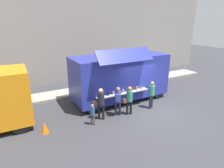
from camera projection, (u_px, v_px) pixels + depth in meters
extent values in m
plane|color=#38383D|center=(151.00, 112.00, 11.00)|extent=(60.00, 60.00, 0.00)
cube|color=#9E998E|center=(50.00, 96.00, 13.16)|extent=(28.00, 1.60, 0.15)
cube|color=gray|center=(46.00, 19.00, 15.29)|extent=(32.00, 2.40, 10.29)
cube|color=#29329B|center=(120.00, 76.00, 12.36)|extent=(6.12, 2.46, 2.63)
cube|color=#29329B|center=(125.00, 56.00, 10.30)|extent=(3.36, 0.69, 0.69)
cube|color=black|center=(121.00, 77.00, 11.01)|extent=(3.19, 0.11, 1.18)
cube|color=#B7B7BC|center=(123.00, 93.00, 11.12)|extent=(3.36, 0.36, 0.05)
cylinder|color=black|center=(103.00, 95.00, 10.53)|extent=(0.06, 0.06, 0.20)
cylinder|color=black|center=(108.00, 94.00, 10.65)|extent=(0.07, 0.07, 0.23)
cylinder|color=silver|center=(113.00, 93.00, 10.83)|extent=(0.07, 0.07, 0.19)
cylinder|color=white|center=(119.00, 92.00, 10.94)|extent=(0.08, 0.08, 0.21)
cylinder|color=white|center=(123.00, 91.00, 11.05)|extent=(0.07, 0.07, 0.23)
cylinder|color=yellow|center=(128.00, 90.00, 11.19)|extent=(0.08, 0.08, 0.23)
cylinder|color=red|center=(132.00, 89.00, 11.40)|extent=(0.08, 0.08, 0.19)
cylinder|color=yellow|center=(137.00, 88.00, 11.46)|extent=(0.08, 0.08, 0.24)
cylinder|color=orange|center=(141.00, 88.00, 11.63)|extent=(0.08, 0.08, 0.21)
cube|color=black|center=(156.00, 64.00, 13.59)|extent=(0.08, 2.08, 1.16)
cylinder|color=black|center=(139.00, 83.00, 14.70)|extent=(0.90, 0.28, 0.90)
cylinder|color=black|center=(158.00, 92.00, 12.91)|extent=(0.90, 0.28, 0.90)
cylinder|color=black|center=(80.00, 94.00, 12.52)|extent=(0.90, 0.28, 0.90)
cylinder|color=black|center=(94.00, 106.00, 10.74)|extent=(0.90, 0.28, 0.90)
cube|color=black|center=(27.00, 86.00, 9.44)|extent=(0.13, 1.79, 1.01)
cylinder|color=black|center=(19.00, 108.00, 10.49)|extent=(0.84, 0.26, 0.84)
cylinder|color=black|center=(21.00, 125.00, 8.86)|extent=(0.84, 0.26, 0.84)
cone|color=orange|center=(44.00, 128.00, 8.89)|extent=(0.36, 0.36, 0.55)
cylinder|color=#2D5C37|center=(143.00, 77.00, 16.34)|extent=(0.60, 0.60, 0.92)
cylinder|color=black|center=(127.00, 108.00, 10.60)|extent=(0.13, 0.13, 0.80)
cylinder|color=black|center=(131.00, 107.00, 10.66)|extent=(0.13, 0.13, 0.80)
cylinder|color=#318767|center=(129.00, 96.00, 10.41)|extent=(0.33, 0.33, 0.61)
sphere|color=#9E6D51|center=(130.00, 89.00, 10.28)|extent=(0.22, 0.22, 0.22)
cube|color=brown|center=(125.00, 101.00, 10.42)|extent=(0.22, 0.17, 0.23)
cylinder|color=#1D243B|center=(116.00, 108.00, 10.56)|extent=(0.13, 0.13, 0.80)
cylinder|color=#1D243B|center=(120.00, 108.00, 10.57)|extent=(0.13, 0.13, 0.80)
cylinder|color=#5E2E80|center=(118.00, 96.00, 10.34)|extent=(0.33, 0.33, 0.61)
sphere|color=#996F54|center=(118.00, 89.00, 10.21)|extent=(0.22, 0.22, 0.22)
cube|color=#2F5186|center=(118.00, 98.00, 10.09)|extent=(0.32, 0.28, 0.39)
cylinder|color=black|center=(99.00, 112.00, 10.11)|extent=(0.13, 0.13, 0.85)
cylinder|color=black|center=(103.00, 112.00, 10.08)|extent=(0.13, 0.13, 0.85)
cylinder|color=#212329|center=(101.00, 99.00, 9.87)|extent=(0.35, 0.35, 0.64)
sphere|color=#E1AC7F|center=(101.00, 91.00, 9.73)|extent=(0.24, 0.24, 0.24)
cube|color=brown|center=(96.00, 103.00, 9.99)|extent=(0.25, 0.24, 0.25)
cylinder|color=#202538|center=(150.00, 102.00, 11.33)|extent=(0.13, 0.13, 0.82)
cylinder|color=#202538|center=(152.00, 101.00, 11.49)|extent=(0.13, 0.13, 0.82)
cylinder|color=#35846A|center=(152.00, 90.00, 11.19)|extent=(0.34, 0.34, 0.62)
sphere|color=#9D6A52|center=(152.00, 83.00, 11.05)|extent=(0.23, 0.23, 0.23)
cylinder|color=#494845|center=(91.00, 119.00, 9.62)|extent=(0.09, 0.09, 0.55)
cylinder|color=#494845|center=(94.00, 120.00, 9.57)|extent=(0.09, 0.09, 0.55)
cylinder|color=#304F84|center=(92.00, 111.00, 9.45)|extent=(0.23, 0.23, 0.41)
sphere|color=#996C50|center=(92.00, 106.00, 9.36)|extent=(0.15, 0.15, 0.15)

